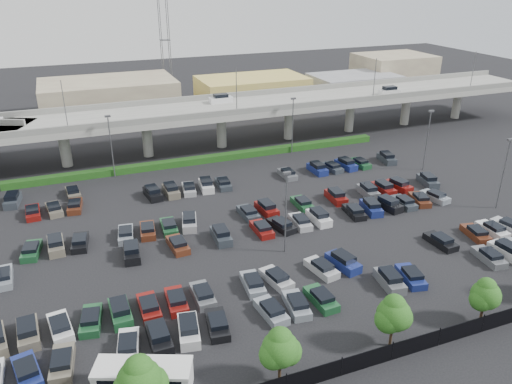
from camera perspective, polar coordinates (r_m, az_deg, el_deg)
ground at (r=66.81m, az=0.45°, el=-3.56°), size 280.00×280.00×0.00m
overpass at (r=92.81m, az=-7.11°, el=8.87°), size 150.00×13.00×15.80m
hedge at (r=88.32m, az=-5.62°, el=3.77°), size 66.00×1.60×1.10m
fence at (r=45.97m, az=14.17°, el=-17.62°), size 70.00×0.10×2.00m
tree_row at (r=45.59m, az=14.24°, el=-13.77°), size 65.07×3.66×5.94m
shuttle_bus at (r=43.18m, az=-12.74°, el=-19.92°), size 8.12×5.39×2.47m
parked_cars at (r=63.36m, az=0.67°, el=-4.55°), size 63.09×41.64×1.67m
light_poles at (r=64.61m, az=-3.59°, el=1.51°), size 66.90×48.38×10.30m
distant_buildings at (r=124.74m, az=-4.96°, el=11.32°), size 138.00×24.00×9.00m
comm_tower at (r=132.45m, az=-10.39°, el=16.99°), size 2.40×2.40×30.00m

